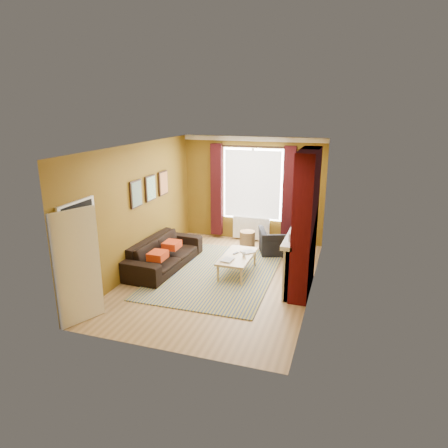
{
  "coord_description": "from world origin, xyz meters",
  "views": [
    {
      "loc": [
        2.5,
        -7.47,
        3.57
      ],
      "look_at": [
        0.0,
        0.25,
        1.15
      ],
      "focal_mm": 32.0,
      "sensor_mm": 36.0,
      "label": 1
    }
  ],
  "objects": [
    {
      "name": "ground",
      "position": [
        0.0,
        0.0,
        0.0
      ],
      "size": [
        5.5,
        5.5,
        0.0
      ],
      "primitive_type": "plane",
      "color": "#987345",
      "rests_on": "ground"
    },
    {
      "name": "room_walls",
      "position": [
        0.64,
        0.27,
        1.39
      ],
      "size": [
        3.82,
        5.54,
        2.83
      ],
      "color": "brown",
      "rests_on": "ground"
    },
    {
      "name": "striped_rug",
      "position": [
        -0.19,
        0.21,
        0.01
      ],
      "size": [
        2.55,
        3.5,
        0.02
      ],
      "rotation": [
        0.0,
        0.0,
        0.01
      ],
      "color": "#2E497F",
      "rests_on": "ground"
    },
    {
      "name": "sofa",
      "position": [
        -1.42,
        0.21,
        0.33
      ],
      "size": [
        1.02,
        2.34,
        0.67
      ],
      "primitive_type": "imported",
      "rotation": [
        0.0,
        0.0,
        1.52
      ],
      "color": "black",
      "rests_on": "ground"
    },
    {
      "name": "armchair",
      "position": [
        0.91,
        1.88,
        0.31
      ],
      "size": [
        1.19,
        1.11,
        0.62
      ],
      "primitive_type": "imported",
      "rotation": [
        0.0,
        0.0,
        3.48
      ],
      "color": "black",
      "rests_on": "ground"
    },
    {
      "name": "coffee_table",
      "position": [
        0.27,
        0.38,
        0.38
      ],
      "size": [
        0.64,
        1.27,
        0.42
      ],
      "rotation": [
        0.0,
        0.0,
        -0.01
      ],
      "color": "tan",
      "rests_on": "ground"
    },
    {
      "name": "wicker_stool",
      "position": [
        0.09,
        1.91,
        0.25
      ],
      "size": [
        0.51,
        0.51,
        0.49
      ],
      "rotation": [
        0.0,
        0.0,
        -0.37
      ],
      "color": "#996E42",
      "rests_on": "ground"
    },
    {
      "name": "floor_lamp",
      "position": [
        1.32,
        2.24,
        1.33
      ],
      "size": [
        0.29,
        0.29,
        1.69
      ],
      "rotation": [
        0.0,
        0.0,
        -0.21
      ],
      "color": "black",
      "rests_on": "ground"
    },
    {
      "name": "book_a",
      "position": [
        0.04,
        0.05,
        0.43
      ],
      "size": [
        0.26,
        0.32,
        0.03
      ],
      "primitive_type": "imported",
      "rotation": [
        0.0,
        0.0,
        -0.14
      ],
      "color": "#999999",
      "rests_on": "coffee_table"
    },
    {
      "name": "book_b",
      "position": [
        0.36,
        0.72,
        0.43
      ],
      "size": [
        0.37,
        0.37,
        0.02
      ],
      "primitive_type": "imported",
      "rotation": [
        0.0,
        0.0,
        -0.79
      ],
      "color": "#999999",
      "rests_on": "coffee_table"
    },
    {
      "name": "mug",
      "position": [
        0.42,
        0.36,
        0.46
      ],
      "size": [
        0.12,
        0.12,
        0.08
      ],
      "primitive_type": "imported",
      "rotation": [
        0.0,
        0.0,
        -0.37
      ],
      "color": "#999999",
      "rests_on": "coffee_table"
    },
    {
      "name": "tv_remote",
      "position": [
        0.2,
        0.48,
        0.43
      ],
      "size": [
        0.1,
        0.16,
        0.02
      ],
      "rotation": [
        0.0,
        0.0,
        -0.39
      ],
      "color": "#28282A",
      "rests_on": "coffee_table"
    }
  ]
}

